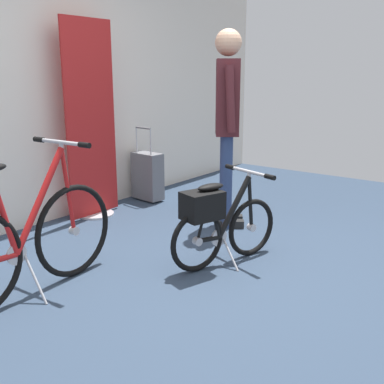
# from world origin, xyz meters

# --- Properties ---
(ground_plane) EXTENTS (7.38, 7.38, 0.00)m
(ground_plane) POSITION_xyz_m (0.00, 0.00, 0.00)
(ground_plane) COLOR #2D3D51
(back_wall) EXTENTS (7.38, 0.10, 2.90)m
(back_wall) POSITION_xyz_m (0.00, 2.10, 1.45)
(back_wall) COLOR silver
(back_wall) RESTS_ON ground_plane
(floor_banner_stand) EXTENTS (0.60, 0.36, 1.90)m
(floor_banner_stand) POSITION_xyz_m (0.45, 1.83, 0.86)
(floor_banner_stand) COLOR #B7B7BC
(floor_banner_stand) RESTS_ON ground_plane
(folding_bike_foreground) EXTENTS (0.95, 0.53, 0.70)m
(folding_bike_foreground) POSITION_xyz_m (0.15, 0.14, 0.35)
(folding_bike_foreground) COLOR black
(folding_bike_foreground) RESTS_ON ground_plane
(display_bike_left) EXTENTS (1.42, 0.53, 0.99)m
(display_bike_left) POSITION_xyz_m (-0.98, 0.84, 0.37)
(display_bike_left) COLOR black
(display_bike_left) RESTS_ON ground_plane
(visitor_near_wall) EXTENTS (0.44, 0.39, 1.77)m
(visitor_near_wall) POSITION_xyz_m (0.98, 0.61, 1.03)
(visitor_near_wall) COLOR navy
(visitor_near_wall) RESTS_ON ground_plane
(rolling_suitcase) EXTENTS (0.22, 0.38, 0.83)m
(rolling_suitcase) POSITION_xyz_m (1.19, 1.79, 0.28)
(rolling_suitcase) COLOR slate
(rolling_suitcase) RESTS_ON ground_plane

